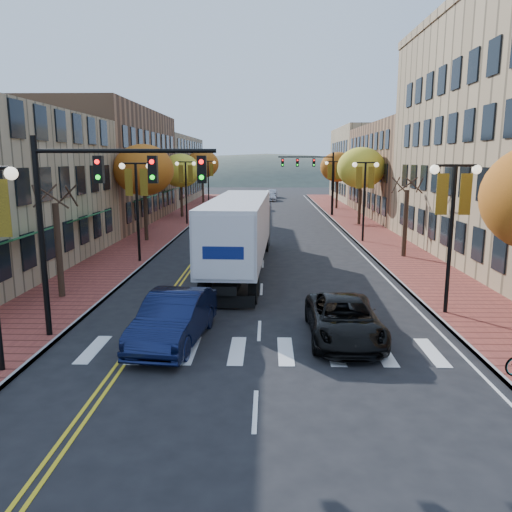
{
  "coord_description": "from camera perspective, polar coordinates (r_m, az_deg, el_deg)",
  "views": [
    {
      "loc": [
        0.3,
        -13.58,
        6.22
      ],
      "look_at": [
        -0.2,
        7.17,
        2.2
      ],
      "focal_mm": 35.0,
      "sensor_mm": 36.0,
      "label": 1
    }
  ],
  "objects": [
    {
      "name": "ground",
      "position": [
        14.94,
        0.11,
        -13.65
      ],
      "size": [
        200.0,
        200.0,
        0.0
      ],
      "primitive_type": "plane",
      "color": "black",
      "rests_on": "ground"
    },
    {
      "name": "sidewalk_left",
      "position": [
        47.4,
        -9.97,
        3.35
      ],
      "size": [
        4.0,
        85.0,
        0.15
      ],
      "primitive_type": "cube",
      "color": "brown",
      "rests_on": "ground"
    },
    {
      "name": "sidewalk_right",
      "position": [
        47.29,
        11.98,
        3.26
      ],
      "size": [
        4.0,
        85.0,
        0.15
      ],
      "primitive_type": "cube",
      "color": "brown",
      "rests_on": "ground"
    },
    {
      "name": "building_left_mid",
      "position": [
        52.51,
        -18.13,
        9.65
      ],
      "size": [
        12.0,
        24.0,
        11.0
      ],
      "primitive_type": "cube",
      "color": "brown",
      "rests_on": "ground"
    },
    {
      "name": "building_left_far",
      "position": [
        76.57,
        -11.86,
        9.64
      ],
      "size": [
        12.0,
        26.0,
        9.5
      ],
      "primitive_type": "cube",
      "color": "#9E8966",
      "rests_on": "ground"
    },
    {
      "name": "building_right_mid",
      "position": [
        58.49,
        19.76,
        9.14
      ],
      "size": [
        15.0,
        24.0,
        10.0
      ],
      "primitive_type": "cube",
      "color": "brown",
      "rests_on": "ground"
    },
    {
      "name": "building_right_far",
      "position": [
        79.69,
        14.81,
        10.09
      ],
      "size": [
        15.0,
        20.0,
        11.0
      ],
      "primitive_type": "cube",
      "color": "#9E8966",
      "rests_on": "ground"
    },
    {
      "name": "tree_left_a",
      "position": [
        23.83,
        -21.62,
        0.59
      ],
      "size": [
        0.28,
        0.28,
        4.2
      ],
      "color": "#382619",
      "rests_on": "sidewalk_left"
    },
    {
      "name": "tree_left_b",
      "position": [
        38.72,
        -12.7,
        9.56
      ],
      "size": [
        4.48,
        4.48,
        7.21
      ],
      "color": "#382619",
      "rests_on": "sidewalk_left"
    },
    {
      "name": "tree_left_c",
      "position": [
        54.39,
        -8.59,
        9.62
      ],
      "size": [
        4.16,
        4.16,
        6.69
      ],
      "color": "#382619",
      "rests_on": "sidewalk_left"
    },
    {
      "name": "tree_left_d",
      "position": [
        72.18,
        -6.13,
        10.42
      ],
      "size": [
        4.61,
        4.61,
        7.42
      ],
      "color": "#382619",
      "rests_on": "sidewalk_left"
    },
    {
      "name": "tree_right_b",
      "position": [
        32.99,
        16.69,
        3.59
      ],
      "size": [
        0.28,
        0.28,
        4.2
      ],
      "color": "#382619",
      "rests_on": "sidewalk_right"
    },
    {
      "name": "tree_right_c",
      "position": [
        48.37,
        11.91,
        9.82
      ],
      "size": [
        4.48,
        4.48,
        7.21
      ],
      "color": "#382619",
      "rests_on": "sidewalk_right"
    },
    {
      "name": "tree_right_d",
      "position": [
        64.18,
        9.31,
        10.0
      ],
      "size": [
        4.35,
        4.35,
        7.0
      ],
      "color": "#382619",
      "rests_on": "sidewalk_right"
    },
    {
      "name": "lamp_left_b",
      "position": [
        30.65,
        -13.48,
        7.06
      ],
      "size": [
        1.96,
        0.36,
        6.05
      ],
      "color": "black",
      "rests_on": "ground"
    },
    {
      "name": "lamp_left_c",
      "position": [
        48.25,
        -8.02,
        8.57
      ],
      "size": [
        1.96,
        0.36,
        6.05
      ],
      "color": "black",
      "rests_on": "ground"
    },
    {
      "name": "lamp_left_d",
      "position": [
        66.07,
        -5.48,
        9.25
      ],
      "size": [
        1.96,
        0.36,
        6.05
      ],
      "color": "black",
      "rests_on": "ground"
    },
    {
      "name": "lamp_right_a",
      "position": [
        20.95,
        21.56,
        4.92
      ],
      "size": [
        1.96,
        0.36,
        6.05
      ],
      "color": "black",
      "rests_on": "ground"
    },
    {
      "name": "lamp_right_b",
      "position": [
        38.31,
        12.32,
        7.83
      ],
      "size": [
        1.96,
        0.36,
        6.05
      ],
      "color": "black",
      "rests_on": "ground"
    },
    {
      "name": "lamp_right_c",
      "position": [
        56.07,
        8.86,
        8.87
      ],
      "size": [
        1.96,
        0.36,
        6.05
      ],
      "color": "black",
      "rests_on": "ground"
    },
    {
      "name": "traffic_mast_near",
      "position": [
        17.6,
        -17.9,
        6.21
      ],
      "size": [
        6.1,
        0.35,
        7.0
      ],
      "color": "black",
      "rests_on": "ground"
    },
    {
      "name": "traffic_mast_far",
      "position": [
        55.83,
        6.79,
        9.56
      ],
      "size": [
        6.1,
        0.34,
        7.0
      ],
      "color": "black",
      "rests_on": "ground"
    },
    {
      "name": "semi_truck",
      "position": [
        28.24,
        -1.65,
        3.3
      ],
      "size": [
        3.33,
        16.91,
        4.21
      ],
      "rotation": [
        0.0,
        0.0,
        -0.04
      ],
      "color": "black",
      "rests_on": "ground"
    },
    {
      "name": "navy_sedan",
      "position": [
        17.45,
        -9.35,
        -7.03
      ],
      "size": [
        2.46,
        5.47,
        1.74
      ],
      "primitive_type": "imported",
      "rotation": [
        0.0,
        0.0,
        -0.12
      ],
      "color": "#0C1333",
      "rests_on": "ground"
    },
    {
      "name": "black_suv",
      "position": [
        17.83,
        10.02,
        -7.13
      ],
      "size": [
        2.47,
        5.3,
        1.47
      ],
      "primitive_type": "imported",
      "rotation": [
        0.0,
        0.0,
        -0.01
      ],
      "color": "black",
      "rests_on": "ground"
    },
    {
      "name": "car_far_white",
      "position": [
        64.88,
        -1.27,
        6.16
      ],
      "size": [
        2.24,
        4.74,
        1.57
      ],
      "primitive_type": "imported",
      "rotation": [
        0.0,
        0.0,
        0.09
      ],
      "color": "white",
      "rests_on": "ground"
    },
    {
      "name": "car_far_silver",
      "position": [
        76.8,
        1.65,
        6.8
      ],
      "size": [
        1.81,
        4.43,
        1.29
      ],
      "primitive_type": "imported",
      "rotation": [
        0.0,
        0.0,
        0.0
      ],
      "color": "#B3B3BB",
      "rests_on": "ground"
    },
    {
      "name": "car_far_oncoming",
      "position": [
        83.43,
        1.87,
        7.15
      ],
      "size": [
        1.77,
        4.23,
        1.36
      ],
      "primitive_type": "imported",
      "rotation": [
        0.0,
        0.0,
        3.06
      ],
      "color": "#AEAEB6",
      "rests_on": "ground"
    }
  ]
}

